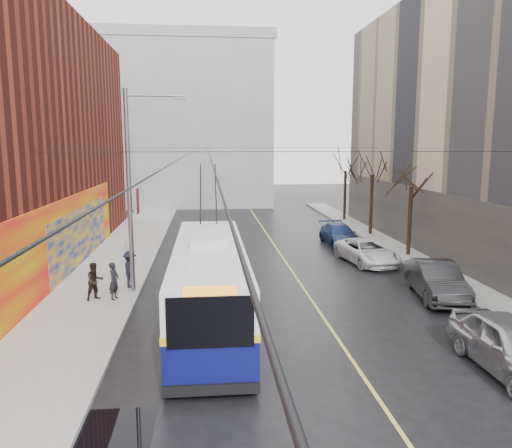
{
  "coord_description": "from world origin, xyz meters",
  "views": [
    {
      "loc": [
        -2.95,
        -12.08,
        6.69
      ],
      "look_at": [
        -0.8,
        9.47,
        3.19
      ],
      "focal_mm": 35.0,
      "sensor_mm": 36.0,
      "label": 1
    }
  ],
  "objects_px": {
    "tree_mid": "(373,164)",
    "parked_car_b": "(437,280)",
    "parked_car_c": "(367,252)",
    "pedestrian_c": "(130,269)",
    "tree_near": "(412,173)",
    "parked_car_d": "(340,235)",
    "trolleybus": "(210,281)",
    "parked_car_a": "(512,346)",
    "following_car": "(210,234)",
    "pedestrian_b": "(95,281)",
    "pedestrian_a": "(114,281)",
    "tree_far": "(346,162)",
    "streetlight_pole": "(133,186)"
  },
  "relations": [
    {
      "from": "pedestrian_b",
      "to": "following_car",
      "type": "bearing_deg",
      "value": 28.95
    },
    {
      "from": "following_car",
      "to": "pedestrian_a",
      "type": "xyz_separation_m",
      "value": [
        -4.16,
        -11.4,
        0.13
      ]
    },
    {
      "from": "trolleybus",
      "to": "pedestrian_a",
      "type": "bearing_deg",
      "value": 145.66
    },
    {
      "from": "streetlight_pole",
      "to": "parked_car_a",
      "type": "bearing_deg",
      "value": -36.84
    },
    {
      "from": "tree_near",
      "to": "following_car",
      "type": "relative_size",
      "value": 1.32
    },
    {
      "from": "pedestrian_b",
      "to": "pedestrian_c",
      "type": "xyz_separation_m",
      "value": [
        1.2,
        1.73,
        0.05
      ]
    },
    {
      "from": "tree_far",
      "to": "pedestrian_a",
      "type": "bearing_deg",
      "value": -126.94
    },
    {
      "from": "parked_car_b",
      "to": "pedestrian_b",
      "type": "bearing_deg",
      "value": -174.14
    },
    {
      "from": "tree_near",
      "to": "parked_car_c",
      "type": "bearing_deg",
      "value": -155.73
    },
    {
      "from": "parked_car_c",
      "to": "pedestrian_b",
      "type": "bearing_deg",
      "value": -165.56
    },
    {
      "from": "parked_car_a",
      "to": "pedestrian_c",
      "type": "distance_m",
      "value": 15.69
    },
    {
      "from": "following_car",
      "to": "pedestrian_c",
      "type": "xyz_separation_m",
      "value": [
        -3.76,
        -9.66,
        0.18
      ]
    },
    {
      "from": "parked_car_b",
      "to": "pedestrian_b",
      "type": "height_order",
      "value": "pedestrian_b"
    },
    {
      "from": "pedestrian_a",
      "to": "parked_car_d",
      "type": "bearing_deg",
      "value": -34.21
    },
    {
      "from": "streetlight_pole",
      "to": "tree_far",
      "type": "distance_m",
      "value": 25.09
    },
    {
      "from": "tree_far",
      "to": "parked_car_b",
      "type": "height_order",
      "value": "tree_far"
    },
    {
      "from": "tree_mid",
      "to": "tree_far",
      "type": "bearing_deg",
      "value": 90.0
    },
    {
      "from": "tree_mid",
      "to": "following_car",
      "type": "xyz_separation_m",
      "value": [
        -11.74,
        -2.76,
        -4.43
      ]
    },
    {
      "from": "parked_car_d",
      "to": "pedestrian_b",
      "type": "height_order",
      "value": "pedestrian_b"
    },
    {
      "from": "streetlight_pole",
      "to": "tree_mid",
      "type": "height_order",
      "value": "streetlight_pole"
    },
    {
      "from": "tree_near",
      "to": "pedestrian_b",
      "type": "distance_m",
      "value": 18.6
    },
    {
      "from": "tree_near",
      "to": "parked_car_a",
      "type": "height_order",
      "value": "tree_near"
    },
    {
      "from": "parked_car_d",
      "to": "pedestrian_b",
      "type": "relative_size",
      "value": 2.92
    },
    {
      "from": "streetlight_pole",
      "to": "parked_car_a",
      "type": "relative_size",
      "value": 1.87
    },
    {
      "from": "pedestrian_b",
      "to": "parked_car_b",
      "type": "bearing_deg",
      "value": -40.45
    },
    {
      "from": "following_car",
      "to": "pedestrian_c",
      "type": "distance_m",
      "value": 10.37
    },
    {
      "from": "pedestrian_a",
      "to": "pedestrian_c",
      "type": "relative_size",
      "value": 0.94
    },
    {
      "from": "tree_far",
      "to": "parked_car_b",
      "type": "xyz_separation_m",
      "value": [
        -2.0,
        -21.89,
        -4.35
      ]
    },
    {
      "from": "tree_mid",
      "to": "following_car",
      "type": "distance_m",
      "value": 12.85
    },
    {
      "from": "tree_mid",
      "to": "pedestrian_c",
      "type": "distance_m",
      "value": 20.31
    },
    {
      "from": "streetlight_pole",
      "to": "parked_car_a",
      "type": "height_order",
      "value": "streetlight_pole"
    },
    {
      "from": "streetlight_pole",
      "to": "pedestrian_a",
      "type": "xyz_separation_m",
      "value": [
        -0.77,
        -1.15,
        -3.9
      ]
    },
    {
      "from": "following_car",
      "to": "pedestrian_b",
      "type": "distance_m",
      "value": 12.42
    },
    {
      "from": "parked_car_c",
      "to": "pedestrian_b",
      "type": "distance_m",
      "value": 14.88
    },
    {
      "from": "tree_near",
      "to": "parked_car_d",
      "type": "bearing_deg",
      "value": 128.89
    },
    {
      "from": "trolleybus",
      "to": "pedestrian_c",
      "type": "distance_m",
      "value": 5.8
    },
    {
      "from": "trolleybus",
      "to": "parked_car_b",
      "type": "distance_m",
      "value": 10.12
    },
    {
      "from": "pedestrian_c",
      "to": "parked_car_a",
      "type": "bearing_deg",
      "value": -144.91
    },
    {
      "from": "streetlight_pole",
      "to": "trolleybus",
      "type": "bearing_deg",
      "value": -50.3
    },
    {
      "from": "parked_car_c",
      "to": "pedestrian_c",
      "type": "height_order",
      "value": "pedestrian_c"
    },
    {
      "from": "pedestrian_b",
      "to": "tree_near",
      "type": "bearing_deg",
      "value": -14.37
    },
    {
      "from": "parked_car_a",
      "to": "parked_car_d",
      "type": "xyz_separation_m",
      "value": [
        -0.06,
        18.94,
        -0.14
      ]
    },
    {
      "from": "parked_car_c",
      "to": "parked_car_b",
      "type": "bearing_deg",
      "value": -89.86
    },
    {
      "from": "tree_near",
      "to": "parked_car_d",
      "type": "height_order",
      "value": "tree_near"
    },
    {
      "from": "parked_car_a",
      "to": "pedestrian_b",
      "type": "height_order",
      "value": "pedestrian_b"
    },
    {
      "from": "following_car",
      "to": "pedestrian_b",
      "type": "relative_size",
      "value": 3.01
    },
    {
      "from": "parked_car_c",
      "to": "following_car",
      "type": "distance_m",
      "value": 10.39
    },
    {
      "from": "tree_mid",
      "to": "parked_car_b",
      "type": "bearing_deg",
      "value": -97.65
    },
    {
      "from": "parked_car_c",
      "to": "streetlight_pole",
      "type": "bearing_deg",
      "value": -167.55
    },
    {
      "from": "streetlight_pole",
      "to": "parked_car_c",
      "type": "height_order",
      "value": "streetlight_pole"
    }
  ]
}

